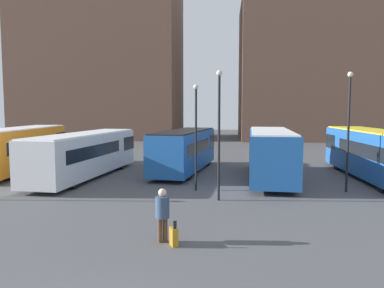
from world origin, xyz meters
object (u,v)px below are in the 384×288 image
at_px(lamp_post_2, 349,123).
at_px(lamp_post_3, 196,128).
at_px(suitcase, 174,237).
at_px(lamp_post_0, 219,125).
at_px(bus_2, 185,149).
at_px(bus_0, 21,147).
at_px(bus_1, 86,153).
at_px(bus_3, 270,153).
at_px(bus_4, 374,152).
at_px(traveler, 162,210).

relative_size(lamp_post_2, lamp_post_3, 1.11).
xyz_separation_m(suitcase, lamp_post_0, (1.31, 6.21, 3.30)).
height_order(bus_2, lamp_post_2, lamp_post_2).
bearing_deg(bus_2, bus_0, 102.07).
xyz_separation_m(bus_1, lamp_post_0, (8.69, -5.70, 2.04)).
distance_m(suitcase, lamp_post_3, 8.91).
height_order(bus_0, lamp_post_3, lamp_post_3).
xyz_separation_m(bus_3, suitcase, (-4.44, -12.17, -1.38)).
height_order(bus_2, suitcase, bus_2).
height_order(bus_3, lamp_post_2, lamp_post_2).
distance_m(bus_4, lamp_post_0, 11.71).
xyz_separation_m(bus_4, lamp_post_2, (-2.89, -4.01, 1.97)).
xyz_separation_m(bus_2, lamp_post_2, (9.22, -5.93, 2.07)).
height_order(bus_3, lamp_post_0, lamp_post_0).
bearing_deg(bus_0, suitcase, -141.75).
bearing_deg(bus_2, lamp_post_0, -154.71).
height_order(bus_1, traveler, bus_1).
bearing_deg(bus_4, bus_0, 86.31).
bearing_deg(bus_0, bus_3, -100.20).
bearing_deg(bus_1, lamp_post_0, -117.95).
relative_size(bus_1, bus_2, 1.17).
bearing_deg(lamp_post_0, suitcase, -101.88).
bearing_deg(bus_4, bus_1, 91.54).
bearing_deg(bus_4, lamp_post_0, 123.12).
bearing_deg(suitcase, lamp_post_3, -24.55).
bearing_deg(bus_3, bus_2, 70.63).
bearing_deg(lamp_post_0, bus_0, 151.66).
distance_m(bus_1, bus_4, 18.29).
bearing_deg(traveler, bus_0, 18.34).
height_order(bus_4, suitcase, bus_4).
bearing_deg(lamp_post_0, bus_3, 62.29).
distance_m(bus_0, suitcase, 18.97).
xyz_separation_m(lamp_post_0, lamp_post_3, (-1.26, 2.16, -0.26)).
relative_size(bus_4, lamp_post_2, 1.97).
bearing_deg(suitcase, traveler, 28.94).
relative_size(bus_4, suitcase, 14.61).
bearing_deg(lamp_post_2, traveler, -135.24).
relative_size(bus_2, lamp_post_2, 1.58).
distance_m(bus_2, lamp_post_3, 6.58).
distance_m(bus_4, traveler, 16.76).
xyz_separation_m(suitcase, lamp_post_3, (0.04, 8.38, 3.04)).
distance_m(suitcase, lamp_post_2, 12.25).
distance_m(bus_0, lamp_post_3, 14.13).
distance_m(bus_1, lamp_post_2, 15.86).
xyz_separation_m(bus_4, traveler, (-11.31, -12.35, -0.63)).
xyz_separation_m(bus_2, lamp_post_0, (2.53, -8.37, 2.01)).
relative_size(suitcase, lamp_post_2, 0.13).
height_order(lamp_post_0, lamp_post_2, lamp_post_2).
height_order(bus_1, bus_3, bus_3).
bearing_deg(lamp_post_2, lamp_post_0, -159.97).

